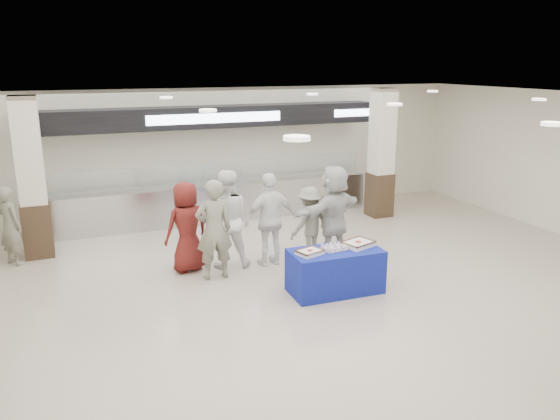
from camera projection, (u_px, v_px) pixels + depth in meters
name	position (u px, v px, depth m)	size (l,w,h in m)	color
ground	(305.00, 306.00, 8.81)	(14.00, 14.00, 0.00)	beige
serving_line	(214.00, 174.00, 13.33)	(8.70, 0.85, 2.80)	silver
column_left	(32.00, 182.00, 10.71)	(0.55, 0.55, 3.20)	#332317
column_right	(381.00, 156.00, 13.61)	(0.55, 0.55, 3.20)	#332317
display_table	(335.00, 271.00, 9.27)	(1.55, 0.78, 0.75)	#162599
sheet_cake_left	(310.00, 252.00, 8.96)	(0.48, 0.42, 0.09)	white
sheet_cake_right	(358.00, 243.00, 9.35)	(0.60, 0.53, 0.10)	white
cupcake_tray	(335.00, 247.00, 9.20)	(0.45, 0.35, 0.07)	silver
civilian_maroon	(187.00, 227.00, 10.11)	(0.84, 0.54, 1.71)	maroon
soldier_a	(214.00, 230.00, 9.72)	(0.67, 0.44, 1.84)	slate
chef_tall	(226.00, 219.00, 10.30)	(0.92, 0.71, 1.88)	white
chef_short	(270.00, 220.00, 10.40)	(1.06, 0.44, 1.81)	white
soldier_b	(310.00, 223.00, 10.82)	(0.94, 0.54, 1.45)	slate
civilian_white	(334.00, 213.00, 10.72)	(1.75, 0.56, 1.89)	silver
soldier_bg	(10.00, 225.00, 10.45)	(0.57, 0.37, 1.56)	slate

